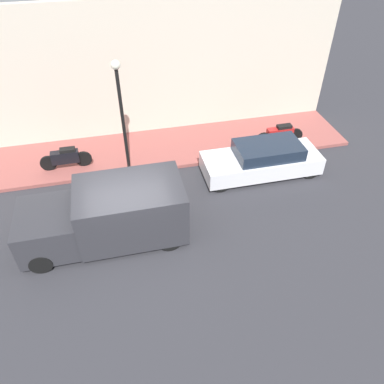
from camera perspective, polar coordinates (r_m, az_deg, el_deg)
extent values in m
plane|color=#2D2D33|center=(11.73, -8.92, -7.38)|extent=(60.00, 60.00, 0.00)
cube|color=#934C47|center=(15.39, -10.88, 5.80)|extent=(2.87, 18.65, 0.13)
cube|color=beige|center=(15.57, -12.61, 17.06)|extent=(0.30, 18.65, 5.40)
cube|color=silver|center=(14.12, 10.44, 4.41)|extent=(1.60, 4.32, 0.64)
cube|color=#192333|center=(13.90, 11.53, 6.34)|extent=(1.41, 2.38, 0.45)
cylinder|color=black|center=(13.21, 4.43, 1.13)|extent=(0.20, 0.56, 0.56)
cylinder|color=black|center=(14.24, 2.87, 4.49)|extent=(0.20, 0.56, 0.56)
cylinder|color=black|center=(14.47, 17.69, 3.03)|extent=(0.20, 0.56, 0.56)
cylinder|color=black|center=(15.42, 15.43, 6.02)|extent=(0.20, 0.56, 0.56)
cube|color=#2D2D33|center=(11.26, -9.28, -2.63)|extent=(2.01, 3.12, 1.67)
cube|color=#2D2D33|center=(11.66, -20.96, -5.21)|extent=(1.91, 1.68, 1.17)
cube|color=#192333|center=(11.49, -22.56, -4.21)|extent=(1.71, 0.92, 0.47)
cylinder|color=black|center=(11.42, -22.02, -10.01)|extent=(0.22, 0.64, 0.64)
cylinder|color=black|center=(12.64, -21.46, -4.02)|extent=(0.22, 0.64, 0.64)
cylinder|color=black|center=(11.17, -3.37, -7.47)|extent=(0.22, 0.64, 0.64)
cylinder|color=black|center=(12.42, -4.85, -1.63)|extent=(0.22, 0.64, 0.64)
cube|color=black|center=(14.71, -18.77, 5.09)|extent=(0.30, 1.00, 0.46)
cube|color=black|center=(14.54, -18.48, 6.11)|extent=(0.27, 0.55, 0.12)
cylinder|color=black|center=(14.91, -21.02, 4.12)|extent=(0.10, 0.60, 0.60)
cylinder|color=black|center=(14.74, -16.18, 4.89)|extent=(0.10, 0.60, 0.60)
cube|color=#B21E1E|center=(15.70, 13.23, 8.67)|extent=(0.30, 1.08, 0.49)
cube|color=black|center=(15.61, 13.90, 9.67)|extent=(0.27, 0.59, 0.12)
cylinder|color=black|center=(15.53, 10.77, 7.83)|extent=(0.10, 0.62, 0.62)
cylinder|color=black|center=(16.10, 15.41, 8.29)|extent=(0.10, 0.62, 0.62)
cylinder|color=black|center=(13.45, -10.46, 10.48)|extent=(0.12, 0.12, 3.84)
sphere|color=silver|center=(12.60, -11.58, 18.45)|extent=(0.31, 0.31, 0.31)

